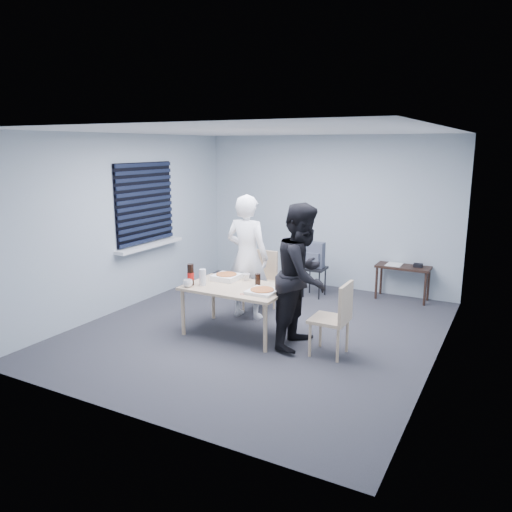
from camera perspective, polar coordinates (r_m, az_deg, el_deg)
The scene contains 19 objects.
room at distance 7.98m, azimuth -12.38°, elevation 5.14°, with size 5.00×5.00×5.00m.
dining_table at distance 6.47m, azimuth -2.22°, elevation -4.02°, with size 1.32×0.84×0.64m.
chair_far at distance 7.47m, azimuth 0.64°, elevation -2.32°, with size 0.42×0.42×0.89m.
chair_right at distance 5.90m, azimuth 9.20°, elevation -6.58°, with size 0.42×0.42×0.89m.
person_white at distance 7.04m, azimuth -1.03°, elevation -0.12°, with size 0.65×0.42×1.77m, color white.
person_black at distance 6.06m, azimuth 5.35°, elevation -2.27°, with size 0.86×0.47×1.77m, color black.
side_table at distance 8.27m, azimuth 16.46°, elevation -1.63°, with size 0.84×0.37×0.56m.
stool at distance 8.20m, azimuth 6.71°, elevation -2.03°, with size 0.35×0.35×0.49m.
backpack at distance 8.11m, azimuth 6.73°, elevation 0.08°, with size 0.30×0.22×0.41m.
pizza_box_a at distance 6.78m, azimuth -3.40°, elevation -2.39°, with size 0.33×0.33×0.08m.
pizza_box_b at distance 6.17m, azimuth 0.72°, elevation -4.03°, with size 0.35×0.35×0.05m.
mug_a at distance 6.47m, azimuth -7.80°, elevation -3.12°, with size 0.12×0.12×0.10m, color white.
mug_b at distance 6.73m, azimuth -1.12°, elevation -2.42°, with size 0.10×0.10×0.09m, color white.
cola_glass at distance 6.46m, azimuth 0.20°, elevation -2.75°, with size 0.07×0.07×0.16m, color black.
soda_bottle at distance 6.54m, azimuth -7.48°, elevation -2.17°, with size 0.09×0.09×0.28m.
plastic_cups at distance 6.52m, azimuth -6.12°, elevation -2.42°, with size 0.09×0.09×0.21m, color silver.
rubber_band at distance 6.12m, azimuth -1.59°, elevation -4.39°, with size 0.06×0.06×0.00m, color red.
papers at distance 8.30m, azimuth 15.51°, elevation -0.93°, with size 0.24×0.32×0.01m, color white.
black_box at distance 8.23m, azimuth 18.03°, elevation -1.02°, with size 0.13×0.10×0.06m, color black.
Camera 1 is at (2.96, -5.60, 2.43)m, focal length 35.00 mm.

